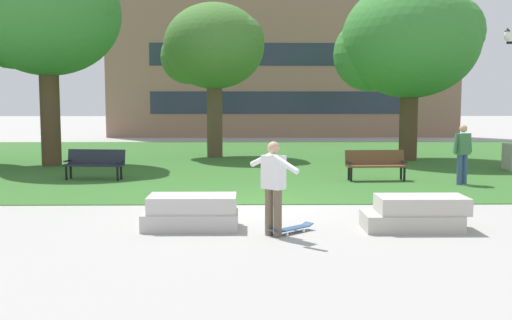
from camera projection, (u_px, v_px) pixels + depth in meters
The scene contains 13 objects.
ground_plane at pixel (257, 205), 13.90m from camera, with size 140.00×140.00×0.00m, color #A3A09B.
grass_lawn at pixel (253, 160), 23.84m from camera, with size 40.00×20.00×0.02m, color #336628.
concrete_block_center at pixel (191, 212), 11.39m from camera, with size 1.80×0.90×0.64m.
concrete_block_left at pixel (416, 214), 11.29m from camera, with size 1.92×0.90×0.64m.
person_skateboarder at pixel (273, 182), 10.69m from camera, with size 0.86×1.29×1.71m.
skateboard at pixel (291, 229), 11.00m from camera, with size 0.89×0.83×0.14m.
park_bench_near_left at pixel (95, 162), 18.15m from camera, with size 1.85×0.76×0.90m.
park_bench_near_right at pixel (376, 163), 17.92m from camera, with size 1.83×0.63×0.90m.
tree_far_right at pixel (409, 42), 23.34m from camera, with size 5.62×5.36×7.01m.
tree_near_left at pixel (213, 48), 24.70m from camera, with size 4.36×4.15×6.36m.
tree_far_left at pixel (45, 15), 21.44m from camera, with size 5.53×5.27×7.74m.
person_bystander_near_lawn at pixel (463, 151), 17.00m from camera, with size 0.66×0.40×1.71m.
building_facade_distant at pixel (284, 53), 37.75m from camera, with size 22.39×1.03×10.63m.
Camera 1 is at (-0.23, -13.72, 2.47)m, focal length 42.00 mm.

